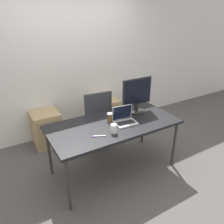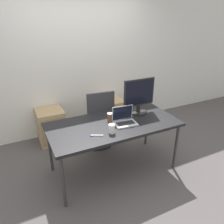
{
  "view_description": "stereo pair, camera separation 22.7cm",
  "coord_description": "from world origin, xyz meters",
  "px_view_note": "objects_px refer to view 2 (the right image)",
  "views": [
    {
      "loc": [
        -1.37,
        -2.27,
        2.15
      ],
      "look_at": [
        0.0,
        0.04,
        0.93
      ],
      "focal_mm": 35.0,
      "sensor_mm": 36.0,
      "label": 1
    },
    {
      "loc": [
        -1.17,
        -2.37,
        2.15
      ],
      "look_at": [
        0.0,
        0.04,
        0.93
      ],
      "focal_mm": 35.0,
      "sensor_mm": 36.0,
      "label": 2
    }
  ],
  "objects_px": {
    "laptop_center": "(124,120)",
    "coffee_cup_white": "(112,129)",
    "cabinet_left": "(51,126)",
    "coffee_cup_brown": "(110,117)",
    "monitor": "(139,96)",
    "cabinet_right": "(111,114)",
    "office_chair": "(98,126)"
  },
  "relations": [
    {
      "from": "coffee_cup_white",
      "to": "coffee_cup_brown",
      "type": "xyz_separation_m",
      "value": [
        0.11,
        0.29,
        0.01
      ]
    },
    {
      "from": "cabinet_left",
      "to": "cabinet_right",
      "type": "xyz_separation_m",
      "value": [
        1.18,
        0.0,
        0.0
      ]
    },
    {
      "from": "office_chair",
      "to": "cabinet_right",
      "type": "relative_size",
      "value": 1.71
    },
    {
      "from": "cabinet_left",
      "to": "coffee_cup_white",
      "type": "xyz_separation_m",
      "value": [
        0.51,
        -1.43,
        0.53
      ]
    },
    {
      "from": "cabinet_right",
      "to": "laptop_center",
      "type": "bearing_deg",
      "value": -107.47
    },
    {
      "from": "cabinet_left",
      "to": "coffee_cup_white",
      "type": "relative_size",
      "value": 5.29
    },
    {
      "from": "office_chair",
      "to": "coffee_cup_white",
      "type": "bearing_deg",
      "value": -101.86
    },
    {
      "from": "coffee_cup_brown",
      "to": "cabinet_left",
      "type": "bearing_deg",
      "value": 118.89
    },
    {
      "from": "office_chair",
      "to": "monitor",
      "type": "height_order",
      "value": "monitor"
    },
    {
      "from": "laptop_center",
      "to": "coffee_cup_white",
      "type": "relative_size",
      "value": 2.77
    },
    {
      "from": "office_chair",
      "to": "coffee_cup_brown",
      "type": "xyz_separation_m",
      "value": [
        -0.08,
        -0.65,
        0.46
      ]
    },
    {
      "from": "office_chair",
      "to": "coffee_cup_brown",
      "type": "relative_size",
      "value": 8.38
    },
    {
      "from": "laptop_center",
      "to": "monitor",
      "type": "distance_m",
      "value": 0.47
    },
    {
      "from": "cabinet_right",
      "to": "monitor",
      "type": "bearing_deg",
      "value": -92.35
    },
    {
      "from": "cabinet_left",
      "to": "coffee_cup_brown",
      "type": "height_order",
      "value": "coffee_cup_brown"
    },
    {
      "from": "cabinet_left",
      "to": "coffee_cup_brown",
      "type": "bearing_deg",
      "value": -61.11
    },
    {
      "from": "cabinet_right",
      "to": "monitor",
      "type": "distance_m",
      "value": 1.28
    },
    {
      "from": "coffee_cup_white",
      "to": "laptop_center",
      "type": "bearing_deg",
      "value": 30.37
    },
    {
      "from": "cabinet_right",
      "to": "laptop_center",
      "type": "relative_size",
      "value": 1.91
    },
    {
      "from": "office_chair",
      "to": "laptop_center",
      "type": "xyz_separation_m",
      "value": [
        0.07,
        -0.78,
        0.44
      ]
    },
    {
      "from": "cabinet_right",
      "to": "coffee_cup_white",
      "type": "relative_size",
      "value": 5.29
    },
    {
      "from": "laptop_center",
      "to": "coffee_cup_white",
      "type": "bearing_deg",
      "value": -149.63
    },
    {
      "from": "cabinet_right",
      "to": "coffee_cup_brown",
      "type": "bearing_deg",
      "value": -116.02
    },
    {
      "from": "laptop_center",
      "to": "monitor",
      "type": "xyz_separation_m",
      "value": [
        0.36,
        0.22,
        0.21
      ]
    },
    {
      "from": "cabinet_left",
      "to": "monitor",
      "type": "distance_m",
      "value": 1.71
    },
    {
      "from": "cabinet_right",
      "to": "monitor",
      "type": "height_order",
      "value": "monitor"
    },
    {
      "from": "cabinet_right",
      "to": "monitor",
      "type": "relative_size",
      "value": 1.16
    },
    {
      "from": "coffee_cup_white",
      "to": "coffee_cup_brown",
      "type": "distance_m",
      "value": 0.31
    },
    {
      "from": "coffee_cup_white",
      "to": "cabinet_right",
      "type": "bearing_deg",
      "value": 64.86
    },
    {
      "from": "office_chair",
      "to": "coffee_cup_brown",
      "type": "bearing_deg",
      "value": -97.25
    },
    {
      "from": "monitor",
      "to": "laptop_center",
      "type": "bearing_deg",
      "value": -148.59
    },
    {
      "from": "office_chair",
      "to": "cabinet_left",
      "type": "relative_size",
      "value": 1.71
    }
  ]
}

